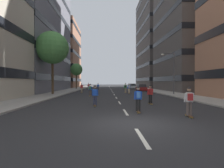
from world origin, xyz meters
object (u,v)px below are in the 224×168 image
Objects in this scene: skater_2 at (82,88)px; skater_9 at (126,87)px; streetlamp_right at (172,69)px; skater_0 at (189,100)px; skater_4 at (129,88)px; street_tree_mid at (76,70)px; skater_6 at (138,98)px; skater_7 at (89,86)px; skater_3 at (95,94)px; skater_8 at (90,89)px; skater_5 at (150,93)px; parked_car_mid at (132,86)px; street_tree_near at (52,48)px; parked_car_near at (141,88)px; skater_1 at (98,86)px.

skater_9 is (8.28, -0.04, 0.03)m from skater_2.
streetlamp_right reaches higher than skater_2.
skater_0 and skater_4 have the same top height.
street_tree_mid reaches higher than skater_4.
skater_6 and skater_7 have the same top height.
street_tree_mid reaches higher than skater_3.
streetlamp_right is 3.65× the size of skater_3.
skater_7 is 20.23m from skater_8.
skater_4 is at bearing 83.91° from skater_6.
skater_4 is at bearing 153.28° from streetlamp_right.
skater_0 and skater_5 have the same top height.
skater_2 is at bearing -124.70° from parked_car_mid.
streetlamp_right is (2.41, -23.42, 3.44)m from parked_car_mid.
street_tree_mid is 34.54m from skater_5.
skater_6 reaches higher than parked_car_mid.
street_tree_near is 5.55× the size of skater_4.
parked_car_mid is 0.68× the size of streetlamp_right.
street_tree_mid is (-16.48, 10.17, 4.84)m from parked_car_near.
skater_0 reaches higher than parked_car_near.
skater_4 is 1.00× the size of skater_7.
skater_2 is at bearing 118.89° from skater_5.
street_tree_near is 9.27m from skater_8.
skater_0 is 21.25m from skater_9.
street_tree_mid reaches higher than skater_9.
parked_car_mid is at bearing 67.78° from skater_8.
parked_car_mid is at bearing 85.49° from skater_0.
skater_3 is at bearing 141.61° from skater_0.
skater_5 is at bearing -76.13° from skater_1.
skater_4 is 13.70m from skater_5.
skater_5 is (12.60, -31.84, -4.53)m from street_tree_mid.
skater_8 is (-4.47, 12.71, 0.00)m from skater_6.
skater_8 is (-6.35, -4.96, 0.00)m from skater_4.
skater_5 is (6.05, -24.50, 0.03)m from skater_1.
skater_6 is (6.76, -19.73, 0.03)m from skater_2.
parked_car_mid is at bearing 21.88° from skater_7.
skater_3 is 1.00× the size of skater_5.
skater_4 is at bearing -101.00° from parked_car_mid.
street_tree_mid is 33.89m from skater_3.
skater_6 is at bearing -116.01° from skater_5.
skater_0 is 1.00× the size of skater_8.
skater_3 is at bearing -170.14° from skater_5.
streetlamp_right is 23.94m from skater_7.
skater_6 is 1.00× the size of skater_7.
street_tree_near is 5.55× the size of skater_0.
parked_car_near is 0.68× the size of streetlamp_right.
skater_0 is 15.94m from skater_8.
skater_3 is 1.00× the size of skater_7.
street_tree_near reaches higher than skater_1.
street_tree_near is 5.55× the size of skater_7.
skater_6 is (4.11, -28.47, 0.03)m from skater_1.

